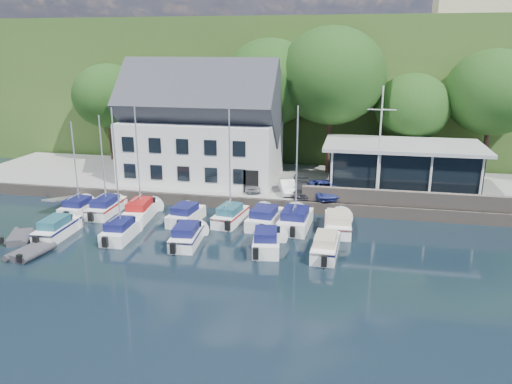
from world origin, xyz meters
TOP-DOWN VIEW (x-y plane):
  - ground at (0.00, 0.00)m, footprint 180.00×180.00m
  - quay at (0.00, 17.50)m, footprint 60.00×13.00m
  - quay_face at (0.00, 11.00)m, footprint 60.00×0.30m
  - hillside at (0.00, 62.00)m, footprint 160.00×75.00m
  - field_patch at (8.00, 70.00)m, footprint 50.00×30.00m
  - harbor_building at (-7.00, 16.50)m, footprint 14.40×8.20m
  - club_pavilion at (11.00, 16.00)m, footprint 13.20×7.20m
  - seawall at (12.00, 11.40)m, footprint 18.00×0.50m
  - gangway at (-16.50, 9.00)m, footprint 1.20×6.00m
  - car_silver at (-1.63, 13.44)m, footprint 2.17×3.55m
  - car_white at (1.52, 13.19)m, footprint 2.10×3.63m
  - car_dgrey at (2.79, 12.77)m, footprint 2.10×3.93m
  - car_blue at (4.68, 12.82)m, footprint 2.59×4.14m
  - flagpole at (8.87, 12.56)m, footprint 2.19×0.20m
  - tree_0 at (-19.27, 22.40)m, footprint 7.56×7.56m
  - tree_1 at (-12.49, 22.71)m, footprint 7.26×7.26m
  - tree_2 at (-1.57, 21.89)m, footprint 9.41×9.41m
  - tree_3 at (4.41, 21.24)m, footprint 10.20×10.20m
  - tree_4 at (12.08, 22.14)m, footprint 7.08×7.08m
  - tree_5 at (19.08, 22.47)m, footprint 8.70×8.70m
  - boat_r1_0 at (-14.52, 7.22)m, footprint 2.13×5.28m
  - boat_r1_1 at (-12.39, 7.67)m, footprint 1.98×6.34m
  - boat_r1_2 at (-9.24, 7.33)m, footprint 2.52×6.71m
  - boat_r1_3 at (-5.43, 7.03)m, footprint 2.49×5.57m
  - boat_r1_4 at (-2.04, 7.59)m, footprint 2.61×5.78m
  - boat_r1_5 at (0.62, 7.57)m, footprint 2.68×6.16m
  - boat_r1_6 at (2.96, 7.52)m, footprint 2.58×6.48m
  - boat_r1_7 at (6.07, 7.55)m, footprint 2.39×6.41m
  - boat_r2_0 at (-13.39, 2.33)m, footprint 1.93×6.17m
  - boat_r2_1 at (-8.79, 2.91)m, footprint 2.11×5.65m
  - boat_r2_2 at (-3.91, 2.97)m, footprint 2.31×6.03m
  - boat_r2_3 at (1.61, 2.87)m, footprint 2.66×5.47m
  - boat_r2_4 at (5.51, 2.97)m, footprint 1.92×6.09m
  - dinghy_0 at (-15.54, 1.10)m, footprint 2.68×3.27m
  - dinghy_1 at (-13.14, -1.14)m, footprint 2.23×3.20m

SIDE VIEW (x-z plane):
  - ground at x=0.00m, z-range 0.00..0.00m
  - gangway at x=-16.50m, z-range -0.70..0.70m
  - dinghy_0 at x=-15.54m, z-range 0.00..0.66m
  - dinghy_1 at x=-13.14m, z-range 0.00..0.69m
  - quay at x=0.00m, z-range 0.00..1.00m
  - quay_face at x=0.00m, z-range 0.00..1.00m
  - boat_r1_7 at x=6.07m, z-range 0.00..1.42m
  - boat_r2_2 at x=-3.91m, z-range 0.00..1.42m
  - boat_r1_5 at x=0.62m, z-range 0.00..1.46m
  - boat_r1_3 at x=-5.43m, z-range 0.00..1.47m
  - boat_r2_4 at x=5.51m, z-range 0.00..1.47m
  - boat_r2_0 at x=-13.39m, z-range 0.00..1.47m
  - boat_r2_3 at x=1.61m, z-range 0.00..1.52m
  - car_dgrey at x=2.79m, z-range 1.00..2.08m
  - car_silver at x=-1.63m, z-range 1.00..2.13m
  - car_white at x=1.52m, z-range 1.00..2.13m
  - seawall at x=12.00m, z-range 1.00..2.20m
  - car_blue at x=4.68m, z-range 1.00..2.32m
  - club_pavilion at x=11.00m, z-range 1.00..5.10m
  - boat_r1_0 at x=-14.52m, z-range 0.00..8.39m
  - boat_r1_1 at x=-12.39m, z-range 0.00..8.78m
  - boat_r2_1 at x=-8.79m, z-range 0.00..8.87m
  - boat_r1_4 at x=-2.04m, z-range 0.00..8.95m
  - boat_r1_2 at x=-9.24m, z-range 0.00..9.18m
  - boat_r1_6 at x=2.96m, z-range 0.00..9.51m
  - harbor_building at x=-7.00m, z-range 1.00..9.70m
  - flagpole at x=8.87m, z-range 1.00..10.14m
  - tree_4 at x=12.08m, z-range 1.00..10.68m
  - tree_1 at x=-12.49m, z-range 1.00..10.92m
  - tree_0 at x=-19.27m, z-range 1.00..11.33m
  - tree_5 at x=19.08m, z-range 1.00..12.88m
  - tree_2 at x=-1.57m, z-range 1.00..13.85m
  - tree_3 at x=4.41m, z-range 1.00..14.94m
  - hillside at x=0.00m, z-range 0.00..16.00m
  - field_patch at x=8.00m, z-range 16.00..16.30m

